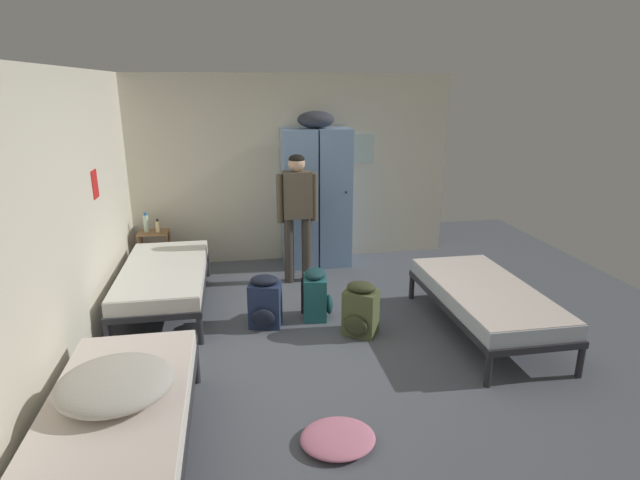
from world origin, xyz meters
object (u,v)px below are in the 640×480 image
water_bottle (146,223)px  backpack_teal (316,295)px  bedding_heap (115,383)px  backpack_olive (360,310)px  bed_left_front (117,416)px  backpack_navy (265,302)px  lotion_bottle (158,226)px  locker_bank (316,195)px  shelf_unit (155,248)px  clothes_pile_pink (338,438)px  bed_left_rear (164,276)px  bed_right (485,297)px  person_traveler (297,207)px

water_bottle → backpack_teal: size_ratio=0.45×
bedding_heap → backpack_olive: size_ratio=1.32×
bed_left_front → backpack_navy: bearing=60.5°
bedding_heap → backpack_navy: size_ratio=1.32×
lotion_bottle → backpack_navy: 2.18m
lotion_bottle → water_bottle: bearing=158.2°
locker_bank → bedding_heap: 4.12m
water_bottle → backpack_olive: (2.31, -2.15, -0.42)m
bed_left_front → backpack_navy: 2.16m
water_bottle → bed_left_front: bearing=-84.9°
shelf_unit → backpack_olive: bearing=-43.7°
clothes_pile_pink → bed_left_front: bearing=178.8°
water_bottle → shelf_unit: bearing=-14.0°
shelf_unit → lotion_bottle: lotion_bottle is taller
bed_left_rear → lotion_bottle: bearing=99.2°
bed_right → person_traveler: bearing=134.3°
locker_bank → bed_left_front: 4.19m
bed_left_front → clothes_pile_pink: bed_left_front is taller
backpack_navy → backpack_olive: (0.92, -0.34, 0.00)m
person_traveler → backpack_teal: person_traveler is taller
bed_left_rear → bed_left_front: bearing=-90.0°
person_traveler → backpack_olive: size_ratio=2.91×
bed_left_front → backpack_olive: backpack_olive is taller
backpack_teal → backpack_olive: size_ratio=1.00×
locker_bank → backpack_navy: size_ratio=3.76×
bed_left_rear → backpack_olive: (1.98, -0.98, -0.12)m
bed_left_front → bedding_heap: 0.22m
backpack_olive → lotion_bottle: bearing=135.9°
bed_right → bed_left_front: bearing=-156.9°
bedding_heap → backpack_teal: 2.54m
bed_right → clothes_pile_pink: bearing=-141.9°
bed_left_front → backpack_teal: bearing=50.9°
locker_bank → lotion_bottle: bearing=-178.2°
locker_bank → bed_left_rear: (-1.89, -1.18, -0.59)m
bed_left_rear → backpack_navy: backpack_navy is taller
person_traveler → water_bottle: bearing=161.8°
bed_right → clothes_pile_pink: size_ratio=3.59×
bed_left_rear → clothes_pile_pink: size_ratio=3.59×
clothes_pile_pink → backpack_olive: bearing=70.5°
bed_left_rear → backpack_olive: 2.21m
shelf_unit → backpack_olive: 3.08m
shelf_unit → backpack_navy: 2.22m
shelf_unit → clothes_pile_pink: shelf_unit is taller
lotion_bottle → backpack_teal: 2.46m
locker_bank → water_bottle: bearing=-179.8°
clothes_pile_pink → backpack_teal: bearing=84.9°
bed_left_rear → backpack_teal: bearing=-18.2°
water_bottle → backpack_navy: (1.39, -1.81, -0.42)m
backpack_teal → lotion_bottle: bearing=137.5°
bed_left_front → water_bottle: (-0.33, 3.68, 0.30)m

